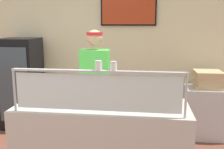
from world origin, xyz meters
TOP-DOWN VIEW (x-y plane):
  - shop_rear_unit at (0.96, 2.40)m, footprint 6.32×0.13m
  - serving_counter at (0.96, 0.37)m, footprint 1.92×0.75m
  - sneeze_guard at (0.96, 0.06)m, footprint 1.74×0.06m
  - pizza_tray at (0.86, 0.46)m, footprint 0.46×0.46m
  - pizza_server at (0.83, 0.44)m, footprint 0.13×0.29m
  - parmesan_shaker at (0.98, 0.06)m, footprint 0.07×0.07m
  - pepper_flake_shaker at (1.13, 0.06)m, footprint 0.07×0.07m
  - worker_figure at (0.76, 1.02)m, footprint 0.41×0.50m
  - drink_fridge at (-0.75, 1.96)m, footprint 0.62×0.62m
  - prep_shelf at (2.43, 1.91)m, footprint 0.70×0.55m
  - pizza_box_stack at (2.43, 1.91)m, footprint 0.46×0.44m

SIDE VIEW (x-z plane):
  - prep_shelf at x=2.43m, z-range 0.00..0.82m
  - serving_counter at x=0.96m, z-range 0.00..0.95m
  - drink_fridge at x=-0.75m, z-range 0.00..1.58m
  - pizza_box_stack at x=2.43m, z-range 0.82..1.09m
  - pizza_tray at x=0.86m, z-range 0.95..0.98m
  - pizza_server at x=0.83m, z-range 0.99..0.99m
  - worker_figure at x=0.76m, z-range 0.13..1.89m
  - sneeze_guard at x=0.96m, z-range 1.01..1.46m
  - shop_rear_unit at x=0.96m, z-range 0.01..2.71m
  - pepper_flake_shaker at x=1.13m, z-range 1.39..1.48m
  - parmesan_shaker at x=0.98m, z-range 1.39..1.49m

